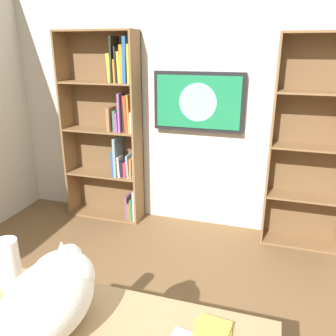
% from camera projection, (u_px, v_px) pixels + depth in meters
% --- Properties ---
extents(wall_back, '(4.52, 0.06, 2.70)m').
position_uv_depth(wall_back, '(206.00, 104.00, 3.63)').
color(wall_back, beige).
rests_on(wall_back, ground).
extents(bookshelf_left, '(0.93, 0.28, 2.05)m').
position_uv_depth(bookshelf_left, '(334.00, 146.00, 3.24)').
color(bookshelf_left, brown).
rests_on(bookshelf_left, ground).
extents(bookshelf_right, '(0.88, 0.28, 2.08)m').
position_uv_depth(bookshelf_right, '(111.00, 126.00, 3.85)').
color(bookshelf_right, brown).
rests_on(bookshelf_right, ground).
extents(wall_mounted_tv, '(0.94, 0.07, 0.60)m').
position_uv_depth(wall_mounted_tv, '(198.00, 102.00, 3.56)').
color(wall_mounted_tv, black).
extents(cat, '(0.35, 0.63, 0.33)m').
position_uv_depth(cat, '(53.00, 293.00, 1.50)').
color(cat, white).
rests_on(cat, desk).
extents(paper_towel_roll, '(0.11, 0.11, 0.27)m').
position_uv_depth(paper_towel_roll, '(9.00, 264.00, 1.75)').
color(paper_towel_roll, white).
rests_on(paper_towel_roll, desk).
extents(desk_book_stack, '(0.16, 0.14, 0.04)m').
position_uv_depth(desk_book_stack, '(213.00, 331.00, 1.48)').
color(desk_book_stack, gold).
rests_on(desk_book_stack, desk).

